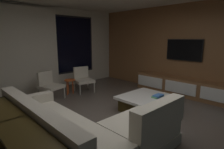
# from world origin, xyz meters

# --- Properties ---
(floor) EXTENTS (9.20, 9.20, 0.00)m
(floor) POSITION_xyz_m (0.00, 0.00, 0.00)
(floor) COLOR #564C44
(back_wall_with_window) EXTENTS (6.60, 0.30, 2.70)m
(back_wall_with_window) POSITION_xyz_m (-0.06, 3.62, 1.34)
(back_wall_with_window) COLOR beige
(back_wall_with_window) RESTS_ON floor
(media_wall) EXTENTS (0.12, 7.80, 2.70)m
(media_wall) POSITION_xyz_m (3.06, 0.00, 1.35)
(media_wall) COLOR brown
(media_wall) RESTS_ON floor
(sectional_couch) EXTENTS (1.98, 2.50, 0.82)m
(sectional_couch) POSITION_xyz_m (-0.99, -0.05, 0.29)
(sectional_couch) COLOR #B1A997
(sectional_couch) RESTS_ON floor
(coffee_table) EXTENTS (1.16, 1.16, 0.36)m
(coffee_table) POSITION_xyz_m (1.01, 0.11, 0.19)
(coffee_table) COLOR #3D2F11
(coffee_table) RESTS_ON floor
(book_stack_on_coffee_table) EXTENTS (0.29, 0.18, 0.06)m
(book_stack_on_coffee_table) POSITION_xyz_m (1.14, -0.06, 0.39)
(book_stack_on_coffee_table) COLOR #5BA167
(book_stack_on_coffee_table) RESTS_ON coffee_table
(accent_chair_near_window) EXTENTS (0.65, 0.66, 0.78)m
(accent_chair_near_window) POSITION_xyz_m (0.89, 2.56, 0.43)
(accent_chair_near_window) COLOR #B2ADA0
(accent_chair_near_window) RESTS_ON floor
(accent_chair_by_curtain) EXTENTS (0.68, 0.69, 0.78)m
(accent_chair_by_curtain) POSITION_xyz_m (-0.24, 2.60, 0.43)
(accent_chair_by_curtain) COLOR #B2ADA0
(accent_chair_by_curtain) RESTS_ON floor
(side_stool) EXTENTS (0.32, 0.32, 0.46)m
(side_stool) POSITION_xyz_m (0.40, 2.56, 0.37)
(side_stool) COLOR #BF4C1E
(side_stool) RESTS_ON floor
(media_console) EXTENTS (0.46, 3.10, 0.52)m
(media_console) POSITION_xyz_m (2.77, 0.05, 0.25)
(media_console) COLOR brown
(media_console) RESTS_ON floor
(mounted_tv) EXTENTS (0.05, 1.10, 0.63)m
(mounted_tv) POSITION_xyz_m (2.95, 0.25, 1.35)
(mounted_tv) COLOR black
(console_table_behind_couch) EXTENTS (0.40, 2.10, 0.74)m
(console_table_behind_couch) POSITION_xyz_m (-1.90, 0.08, 0.41)
(console_table_behind_couch) COLOR #3D2F11
(console_table_behind_couch) RESTS_ON floor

